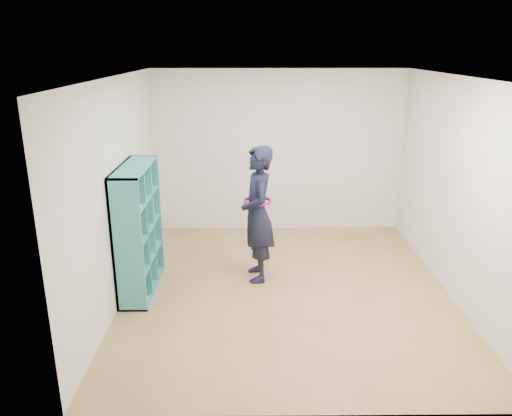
{
  "coord_description": "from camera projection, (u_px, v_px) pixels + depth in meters",
  "views": [
    {
      "loc": [
        -0.44,
        -5.65,
        2.93
      ],
      "look_at": [
        -0.38,
        0.3,
        0.99
      ],
      "focal_mm": 35.0,
      "sensor_mm": 36.0,
      "label": 1
    }
  ],
  "objects": [
    {
      "name": "floor",
      "position": [
        286.0,
        290.0,
        6.28
      ],
      "size": [
        4.5,
        4.5,
        0.0
      ],
      "primitive_type": "plane",
      "color": "#997345",
      "rests_on": "ground"
    },
    {
      "name": "ceiling",
      "position": [
        291.0,
        77.0,
        5.48
      ],
      "size": [
        4.5,
        4.5,
        0.0
      ],
      "primitive_type": "plane",
      "color": "white",
      "rests_on": "wall_back"
    },
    {
      "name": "wall_left",
      "position": [
        119.0,
        191.0,
        5.86
      ],
      "size": [
        0.02,
        4.5,
        2.6
      ],
      "primitive_type": "cube",
      "color": "silver",
      "rests_on": "floor"
    },
    {
      "name": "wall_right",
      "position": [
        457.0,
        190.0,
        5.9
      ],
      "size": [
        0.02,
        4.5,
        2.6
      ],
      "primitive_type": "cube",
      "color": "silver",
      "rests_on": "floor"
    },
    {
      "name": "wall_back",
      "position": [
        278.0,
        152.0,
        8.02
      ],
      "size": [
        4.0,
        0.02,
        2.6
      ],
      "primitive_type": "cube",
      "color": "silver",
      "rests_on": "floor"
    },
    {
      "name": "wall_front",
      "position": [
        310.0,
        273.0,
        3.74
      ],
      "size": [
        4.0,
        0.02,
        2.6
      ],
      "primitive_type": "cube",
      "color": "silver",
      "rests_on": "floor"
    },
    {
      "name": "bookshelf",
      "position": [
        136.0,
        231.0,
        6.07
      ],
      "size": [
        0.35,
        1.19,
        1.59
      ],
      "color": "#28727E",
      "rests_on": "floor"
    },
    {
      "name": "person",
      "position": [
        258.0,
        214.0,
        6.35
      ],
      "size": [
        0.5,
        0.69,
        1.76
      ],
      "rotation": [
        0.0,
        0.0,
        -1.44
      ],
      "color": "black",
      "rests_on": "floor"
    },
    {
      "name": "smartphone",
      "position": [
        245.0,
        204.0,
        6.37
      ],
      "size": [
        0.04,
        0.1,
        0.13
      ],
      "rotation": [
        0.36,
        0.0,
        0.33
      ],
      "color": "silver",
      "rests_on": "person"
    }
  ]
}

